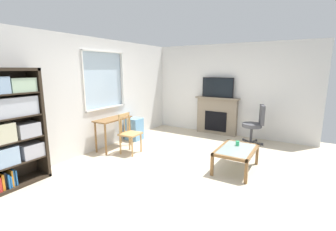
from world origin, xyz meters
name	(u,v)px	position (x,y,z in m)	size (l,w,h in m)	color
ground	(184,165)	(0.00, 0.00, -0.01)	(6.29, 5.49, 0.02)	beige
wall_back_with_window	(100,96)	(-0.01, 2.25, 1.24)	(5.29, 0.15, 2.56)	silver
wall_right	(228,90)	(2.70, 0.00, 1.28)	(0.12, 4.69, 2.56)	silver
bookshelf	(11,125)	(-2.12, 2.00, 1.00)	(0.90, 0.38, 1.89)	#2D2319
desk_under_window	(113,124)	(0.02, 1.90, 0.60)	(0.92, 0.41, 0.74)	brown
wooden_chair	(129,133)	(-0.02, 1.38, 0.46)	(0.45, 0.43, 0.90)	tan
plastic_drawer_unit	(134,129)	(0.84, 1.95, 0.29)	(0.35, 0.40, 0.58)	#72ADDB
fireplace	(217,116)	(2.55, 0.25, 0.54)	(0.26, 1.26, 1.07)	gray
tv	(218,87)	(2.53, 0.25, 1.35)	(0.06, 0.90, 0.56)	black
office_chair	(256,122)	(2.12, -0.91, 0.55)	(0.58, 0.56, 1.00)	#4C4C51
coffee_table	(236,152)	(0.30, -0.93, 0.36)	(0.99, 0.64, 0.42)	#8C9E99
sippy_cup	(237,143)	(0.49, -0.89, 0.46)	(0.07, 0.07, 0.09)	#33B770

